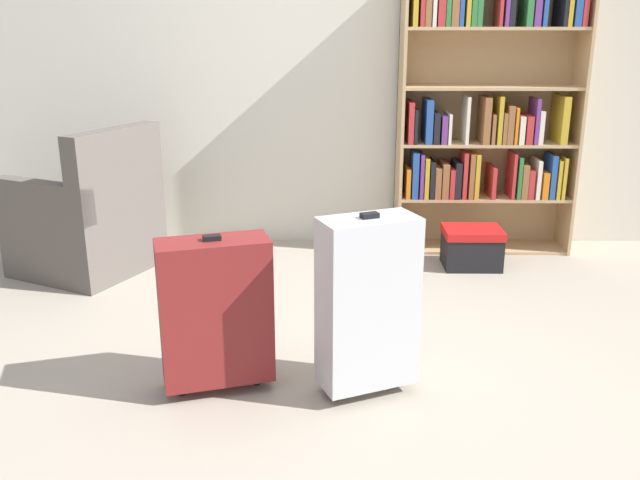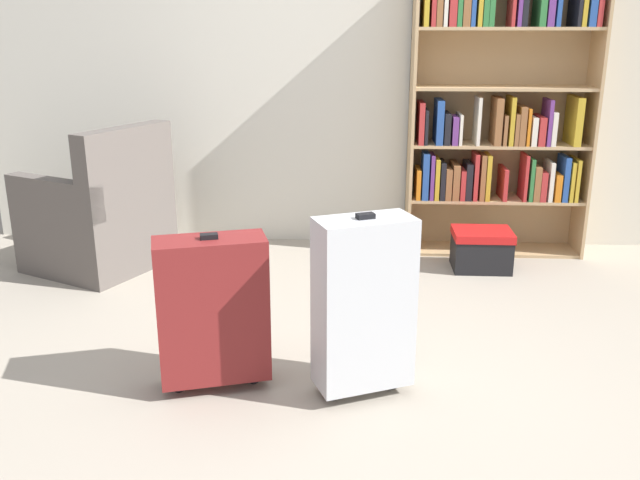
{
  "view_description": "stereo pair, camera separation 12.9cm",
  "coord_description": "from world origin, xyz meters",
  "views": [
    {
      "loc": [
        -0.1,
        -2.66,
        1.47
      ],
      "look_at": [
        -0.13,
        0.25,
        0.55
      ],
      "focal_mm": 38.32,
      "sensor_mm": 36.0,
      "label": 1
    },
    {
      "loc": [
        0.03,
        -2.66,
        1.47
      ],
      "look_at": [
        -0.13,
        0.25,
        0.55
      ],
      "focal_mm": 38.32,
      "sensor_mm": 36.0,
      "label": 2
    }
  ],
  "objects": [
    {
      "name": "suitcase_dark_red",
      "position": [
        -0.55,
        -0.1,
        0.35
      ],
      "size": [
        0.49,
        0.31,
        0.68
      ],
      "color": "maroon",
      "rests_on": "ground"
    },
    {
      "name": "bookshelf",
      "position": [
        0.93,
        1.82,
        0.94
      ],
      "size": [
        1.15,
        0.31,
        1.79
      ],
      "color": "tan",
      "rests_on": "ground"
    },
    {
      "name": "storage_box",
      "position": [
        0.81,
        1.44,
        0.13
      ],
      "size": [
        0.36,
        0.28,
        0.25
      ],
      "color": "black",
      "rests_on": "ground"
    },
    {
      "name": "mug",
      "position": [
        -0.98,
        1.3,
        0.05
      ],
      "size": [
        0.12,
        0.08,
        0.1
      ],
      "color": "#1959A5",
      "rests_on": "ground"
    },
    {
      "name": "back_wall",
      "position": [
        0.0,
        2.03,
        1.3
      ],
      "size": [
        5.1,
        0.1,
        2.6
      ],
      "primitive_type": "cube",
      "color": "beige",
      "rests_on": "ground"
    },
    {
      "name": "armchair",
      "position": [
        -1.56,
        1.36,
        0.32
      ],
      "size": [
        0.93,
        0.93,
        0.9
      ],
      "color": "#59514C",
      "rests_on": "ground"
    },
    {
      "name": "ground_plane",
      "position": [
        0.0,
        0.0,
        0.0
      ],
      "size": [
        8.93,
        8.93,
        0.0
      ],
      "primitive_type": "plane",
      "color": "#9E9384"
    },
    {
      "name": "suitcase_silver",
      "position": [
        0.07,
        -0.12,
        0.4
      ],
      "size": [
        0.43,
        0.33,
        0.78
      ],
      "color": "#B7BABF",
      "rests_on": "ground"
    }
  ]
}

